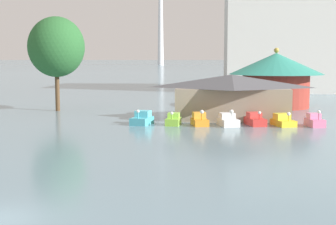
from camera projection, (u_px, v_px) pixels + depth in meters
name	position (u px, v px, depth m)	size (l,w,h in m)	color
pedal_boat_cyan	(142.00, 119.00, 51.13)	(2.26, 3.12, 1.62)	#4CB7CC
pedal_boat_lime	(173.00, 120.00, 50.66)	(1.53, 2.48, 1.46)	#8CCC3F
pedal_boat_orange	(200.00, 120.00, 50.29)	(1.95, 2.68, 1.68)	orange
pedal_boat_white	(228.00, 120.00, 50.18)	(2.30, 3.29, 1.75)	white
pedal_boat_red	(255.00, 120.00, 50.58)	(2.15, 3.26, 1.54)	red
pedal_boat_yellow	(283.00, 121.00, 50.08)	(2.43, 3.13, 1.50)	yellow
pedal_boat_pink	(315.00, 121.00, 49.57)	(1.80, 2.55, 1.71)	pink
boathouse	(232.00, 96.00, 55.28)	(13.10, 7.84, 4.93)	gray
green_roof_pavilion	(276.00, 76.00, 67.80)	(12.70, 12.70, 8.07)	#993328
shoreline_tree_tall_left	(56.00, 47.00, 62.95)	(7.11, 7.11, 11.89)	brown
background_building_block	(286.00, 37.00, 101.00)	(24.73, 20.19, 21.74)	silver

